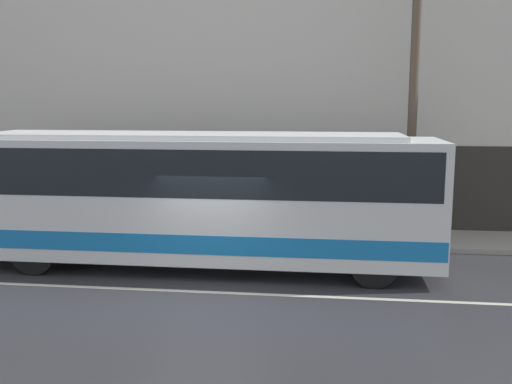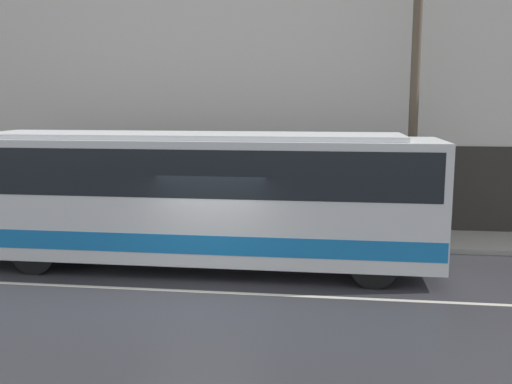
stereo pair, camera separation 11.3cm
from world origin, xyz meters
name	(u,v)px [view 2 (the right image)]	position (x,y,z in m)	size (l,w,h in m)	color
ground_plane	(206,292)	(0.00, 0.00, 0.00)	(60.00, 60.00, 0.00)	#333338
sidewalk	(242,235)	(0.00, 5.21, 0.07)	(60.00, 2.41, 0.15)	gray
building_facade	(248,50)	(0.00, 6.56, 5.79)	(60.00, 0.35, 11.99)	silver
lane_stripe	(206,292)	(0.00, 0.00, 0.00)	(54.00, 0.14, 0.01)	beige
transit_bus	(191,192)	(-0.76, 1.90, 1.91)	(12.14, 2.57, 3.39)	white
utility_pole_near	(415,85)	(4.98, 4.88, 4.64)	(0.26, 0.26, 8.98)	brown
pedestrian_waiting	(118,207)	(-4.03, 5.27, 0.85)	(0.36, 0.36, 1.53)	#1E5933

